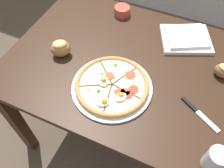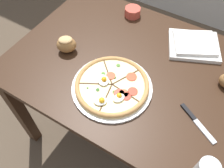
# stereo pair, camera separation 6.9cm
# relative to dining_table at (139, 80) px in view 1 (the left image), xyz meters

# --- Properties ---
(ground_plane) EXTENTS (12.00, 12.00, 0.00)m
(ground_plane) POSITION_rel_dining_table_xyz_m (0.00, 0.00, -0.63)
(ground_plane) COLOR brown
(dining_table) EXTENTS (1.27, 0.83, 0.73)m
(dining_table) POSITION_rel_dining_table_xyz_m (0.00, 0.00, 0.00)
(dining_table) COLOR #331E11
(dining_table) RESTS_ON ground_plane
(pizza) EXTENTS (0.35, 0.35, 0.05)m
(pizza) POSITION_rel_dining_table_xyz_m (-0.08, -0.17, 0.12)
(pizza) COLOR white
(pizza) RESTS_ON dining_table
(ramekin_bowl) EXTENTS (0.09, 0.09, 0.05)m
(ramekin_bowl) POSITION_rel_dining_table_xyz_m (-0.23, 0.32, 0.13)
(ramekin_bowl) COLOR #C64C3D
(ramekin_bowl) RESTS_ON dining_table
(napkin_folded) EXTENTS (0.30, 0.29, 0.04)m
(napkin_folded) POSITION_rel_dining_table_xyz_m (0.14, 0.26, 0.12)
(napkin_folded) COLOR silver
(napkin_folded) RESTS_ON dining_table
(bread_piece_near) EXTENTS (0.12, 0.11, 0.08)m
(bread_piece_near) POSITION_rel_dining_table_xyz_m (-0.38, -0.09, 0.15)
(bread_piece_near) COLOR #A3703D
(bread_piece_near) RESTS_ON dining_table
(bread_piece_mid) EXTENTS (0.09, 0.07, 0.07)m
(bread_piece_mid) POSITION_rel_dining_table_xyz_m (0.34, 0.10, 0.14)
(bread_piece_mid) COLOR olive
(bread_piece_mid) RESTS_ON dining_table
(knife_main) EXTENTS (0.18, 0.11, 0.01)m
(knife_main) POSITION_rel_dining_table_xyz_m (0.30, -0.14, 0.11)
(knife_main) COLOR silver
(knife_main) RESTS_ON dining_table
(water_glass) EXTENTS (0.07, 0.07, 0.10)m
(water_glass) POSITION_rel_dining_table_xyz_m (0.38, -0.32, 0.15)
(water_glass) COLOR white
(water_glass) RESTS_ON dining_table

